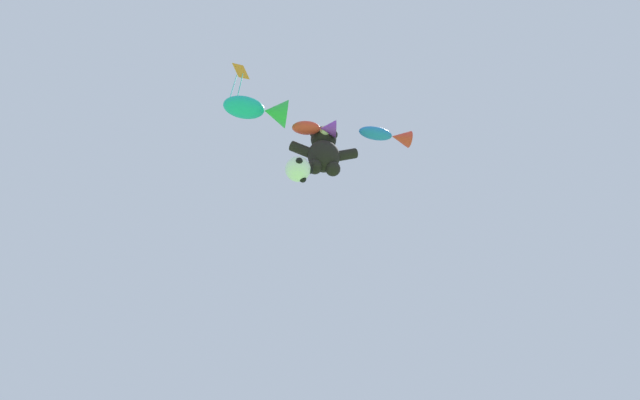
# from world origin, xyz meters

# --- Properties ---
(teddy_bear_kite) EXTENTS (2.45, 1.08, 2.49)m
(teddy_bear_kite) POSITION_xyz_m (-0.58, 5.36, 13.75)
(teddy_bear_kite) COLOR black
(soccer_ball_kite) EXTENTS (0.91, 0.91, 0.84)m
(soccer_ball_kite) POSITION_xyz_m (-1.45, 5.18, 12.32)
(soccer_ball_kite) COLOR white
(fish_kite_cobalt) EXTENTS (1.94, 0.67, 0.62)m
(fish_kite_cobalt) POSITION_xyz_m (1.72, 4.90, 14.48)
(fish_kite_cobalt) COLOR blue
(fish_kite_crimson) EXTENTS (1.60, 0.72, 0.63)m
(fish_kite_crimson) POSITION_xyz_m (-0.90, 4.84, 14.30)
(fish_kite_crimson) COLOR red
(fish_kite_teal) EXTENTS (2.24, 1.04, 1.01)m
(fish_kite_teal) POSITION_xyz_m (-2.95, 4.54, 14.55)
(fish_kite_teal) COLOR #19ADB2
(diamond_kite) EXTENTS (0.69, 0.60, 2.46)m
(diamond_kite) POSITION_xyz_m (-3.94, 4.44, 16.67)
(diamond_kite) COLOR orange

